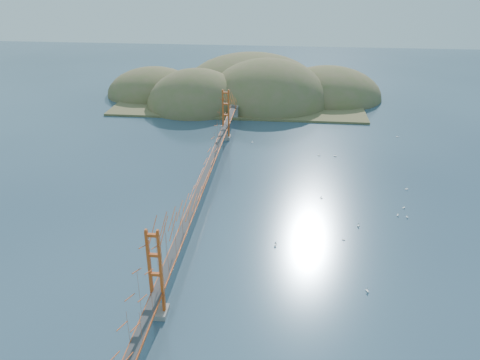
# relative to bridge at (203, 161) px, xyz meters

# --- Properties ---
(ground) EXTENTS (320.00, 320.00, 0.00)m
(ground) POSITION_rel_bridge_xyz_m (0.00, -0.18, -7.01)
(ground) COLOR #293F52
(ground) RESTS_ON ground
(bridge) EXTENTS (2.20, 94.40, 12.00)m
(bridge) POSITION_rel_bridge_xyz_m (0.00, 0.00, 0.00)
(bridge) COLOR gray
(bridge) RESTS_ON ground
(far_headlands) EXTENTS (84.00, 58.00, 25.00)m
(far_headlands) POSITION_rel_bridge_xyz_m (2.21, 68.33, -7.01)
(far_headlands) COLOR brown
(far_headlands) RESTS_ON ground
(sailboat_4) EXTENTS (0.52, 0.52, 0.59)m
(sailboat_4) POSITION_rel_bridge_xyz_m (32.81, -3.03, -6.87)
(sailboat_4) COLOR white
(sailboat_4) RESTS_ON ground
(sailboat_3) EXTENTS (0.50, 0.48, 0.57)m
(sailboat_3) POSITION_rel_bridge_xyz_m (6.26, 28.03, -6.87)
(sailboat_3) COLOR white
(sailboat_3) RESTS_ON ground
(sailboat_8) EXTENTS (0.60, 0.53, 0.69)m
(sailboat_8) POSITION_rel_bridge_xyz_m (36.31, 6.98, -6.86)
(sailboat_8) COLOR white
(sailboat_8) RESTS_ON ground
(sailboat_6) EXTENTS (0.61, 0.64, 0.72)m
(sailboat_6) POSITION_rel_bridge_xyz_m (25.12, -23.28, -6.85)
(sailboat_6) COLOR white
(sailboat_6) RESTS_ON ground
(sailboat_16) EXTENTS (0.59, 0.56, 0.67)m
(sailboat_16) POSITION_rel_bridge_xyz_m (21.14, 21.66, -6.86)
(sailboat_16) COLOR white
(sailboat_16) RESTS_ON ground
(sailboat_14) EXTENTS (0.67, 0.67, 0.72)m
(sailboat_14) POSITION_rel_bridge_xyz_m (25.98, -7.13, -6.85)
(sailboat_14) COLOR white
(sailboat_14) RESTS_ON ground
(sailboat_2) EXTENTS (0.50, 0.46, 0.57)m
(sailboat_2) POSITION_rel_bridge_xyz_m (23.26, -11.46, -6.87)
(sailboat_2) COLOR white
(sailboat_2) RESTS_ON ground
(sailboat_9) EXTENTS (0.59, 0.59, 0.62)m
(sailboat_9) POSITION_rel_bridge_xyz_m (34.32, -0.34, -6.87)
(sailboat_9) COLOR white
(sailboat_9) RESTS_ON ground
(sailboat_17) EXTENTS (0.61, 0.56, 0.69)m
(sailboat_17) POSITION_rel_bridge_xyz_m (40.11, 35.22, -6.86)
(sailboat_17) COLOR white
(sailboat_17) RESTS_ON ground
(sailboat_0) EXTENTS (0.59, 0.65, 0.73)m
(sailboat_0) POSITION_rel_bridge_xyz_m (13.16, -14.00, -6.85)
(sailboat_0) COLOR white
(sailboat_0) RESTS_ON ground
(sailboat_1) EXTENTS (0.54, 0.54, 0.57)m
(sailboat_1) POSITION_rel_bridge_xyz_m (20.63, 1.83, -6.87)
(sailboat_1) COLOR white
(sailboat_1) RESTS_ON ground
(sailboat_12) EXTENTS (0.66, 0.65, 0.75)m
(sailboat_12) POSITION_rel_bridge_xyz_m (24.57, 21.61, -6.85)
(sailboat_12) COLOR white
(sailboat_12) RESTS_ON ground
(sailboat_5) EXTENTS (0.53, 0.54, 0.60)m
(sailboat_5) POSITION_rel_bridge_xyz_m (34.20, -3.46, -6.87)
(sailboat_5) COLOR white
(sailboat_5) RESTS_ON ground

